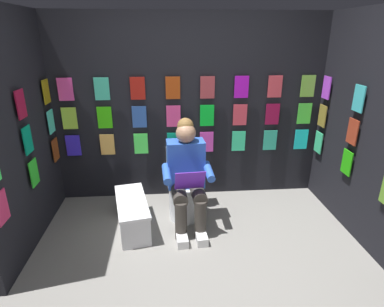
% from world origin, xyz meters
% --- Properties ---
extents(ground_plane, '(30.00, 30.00, 0.00)m').
position_xyz_m(ground_plane, '(0.00, 0.00, 0.00)').
color(ground_plane, gray).
extents(display_wall_back, '(3.37, 0.14, 2.25)m').
position_xyz_m(display_wall_back, '(0.00, -1.71, 1.13)').
color(display_wall_back, black).
rests_on(display_wall_back, ground).
extents(display_wall_left, '(0.14, 1.66, 2.25)m').
position_xyz_m(display_wall_left, '(-1.68, -0.83, 1.13)').
color(display_wall_left, black).
rests_on(display_wall_left, ground).
extents(display_wall_right, '(0.14, 1.66, 2.25)m').
position_xyz_m(display_wall_right, '(1.68, -0.83, 1.13)').
color(display_wall_right, black).
rests_on(display_wall_right, ground).
extents(toilet, '(0.41, 0.56, 0.77)m').
position_xyz_m(toilet, '(0.10, -1.15, 0.33)').
color(toilet, white).
rests_on(toilet, ground).
extents(person_reading, '(0.54, 0.70, 1.19)m').
position_xyz_m(person_reading, '(0.09, -0.93, 0.60)').
color(person_reading, blue).
rests_on(person_reading, ground).
extents(comic_longbox_near, '(0.46, 0.84, 0.34)m').
position_xyz_m(comic_longbox_near, '(0.69, -0.90, 0.17)').
color(comic_longbox_near, silver).
rests_on(comic_longbox_near, ground).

